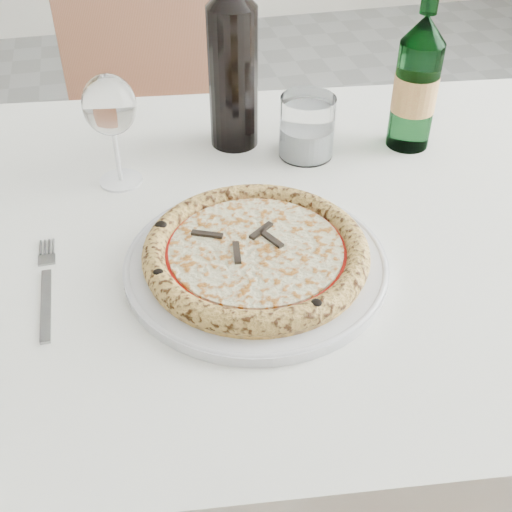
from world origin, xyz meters
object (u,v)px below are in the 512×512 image
at_px(dining_table, 240,273).
at_px(plate, 256,263).
at_px(pizza, 256,252).
at_px(wine_glass, 110,108).
at_px(beer_bottle, 416,83).
at_px(wine_bottle, 233,64).
at_px(tumbler, 307,131).
at_px(chair_far, 167,114).

relative_size(dining_table, plate, 4.57).
bearing_deg(pizza, dining_table, 89.99).
height_order(wine_glass, beer_bottle, beer_bottle).
height_order(dining_table, wine_bottle, wine_bottle).
distance_m(pizza, wine_glass, 0.30).
xyz_separation_m(pizza, tumbler, (0.14, 0.26, 0.02)).
distance_m(chair_far, plate, 0.93).
bearing_deg(pizza, wine_bottle, 82.54).
bearing_deg(plate, wine_bottle, 82.54).
distance_m(pizza, tumbler, 0.29).
height_order(wine_glass, tumbler, wine_glass).
relative_size(dining_table, pizza, 5.36).
xyz_separation_m(dining_table, wine_glass, (-0.15, 0.14, 0.21)).
distance_m(wine_glass, tumbler, 0.30).
xyz_separation_m(chair_far, beer_bottle, (0.33, -0.65, 0.33)).
bearing_deg(tumbler, chair_far, 103.83).
bearing_deg(dining_table, wine_bottle, 79.24).
xyz_separation_m(chair_far, wine_bottle, (0.06, -0.58, 0.36)).
relative_size(pizza, tumbler, 2.90).
distance_m(chair_far, tumbler, 0.71).
relative_size(chair_far, pizza, 3.34).
relative_size(dining_table, tumbler, 15.55).
bearing_deg(chair_far, pizza, -89.09).
xyz_separation_m(pizza, wine_bottle, (0.04, 0.32, 0.11)).
bearing_deg(plate, beer_bottle, 38.42).
height_order(chair_far, beer_bottle, beer_bottle).
bearing_deg(wine_glass, dining_table, -44.02).
bearing_deg(plate, wine_glass, 121.36).
height_order(tumbler, wine_bottle, wine_bottle).
relative_size(chair_far, tumbler, 9.69).
relative_size(chair_far, wine_glass, 5.57).
xyz_separation_m(dining_table, beer_bottle, (0.31, 0.15, 0.20)).
relative_size(chair_far, plate, 2.85).
relative_size(tumbler, beer_bottle, 0.37).
xyz_separation_m(plate, wine_glass, (-0.15, 0.24, 0.11)).
relative_size(dining_table, beer_bottle, 5.68).
relative_size(plate, wine_bottle, 1.05).
bearing_deg(wine_glass, pizza, -58.64).
distance_m(dining_table, wine_bottle, 0.32).
bearing_deg(wine_bottle, tumbler, -32.67).
distance_m(dining_table, pizza, 0.15).
distance_m(tumbler, beer_bottle, 0.18).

